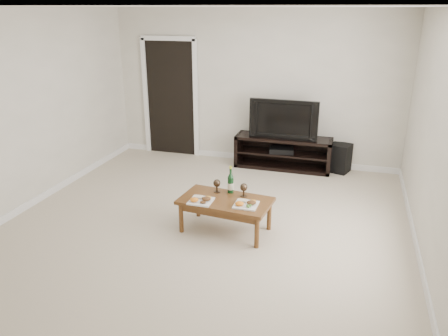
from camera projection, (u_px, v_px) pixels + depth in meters
floor at (202, 229)px, 5.42m from camera, size 5.50×5.50×0.00m
back_wall at (255, 88)px, 7.46m from camera, size 5.00×0.04×2.60m
ceiling at (198, 5)px, 4.51m from camera, size 5.00×5.50×0.04m
doorway at (171, 99)px, 7.94m from camera, size 0.90×0.02×2.05m
media_console at (283, 153)px, 7.41m from camera, size 1.61×0.45×0.55m
television at (285, 118)px, 7.20m from camera, size 1.13×0.17×0.65m
av_receiver at (281, 150)px, 7.39m from camera, size 0.44×0.36×0.08m
subwoofer at (340, 158)px, 7.26m from camera, size 0.40×0.40×0.47m
coffee_table at (225, 215)px, 5.32m from camera, size 1.15×0.71×0.42m
plate_left at (201, 199)px, 5.18m from camera, size 0.27×0.27×0.07m
plate_right at (246, 203)px, 5.08m from camera, size 0.27×0.27×0.07m
wine_bottle at (231, 180)px, 5.39m from camera, size 0.07×0.07×0.35m
goblet_left at (217, 186)px, 5.43m from camera, size 0.09×0.09×0.17m
goblet_right at (244, 190)px, 5.31m from camera, size 0.09×0.09×0.17m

